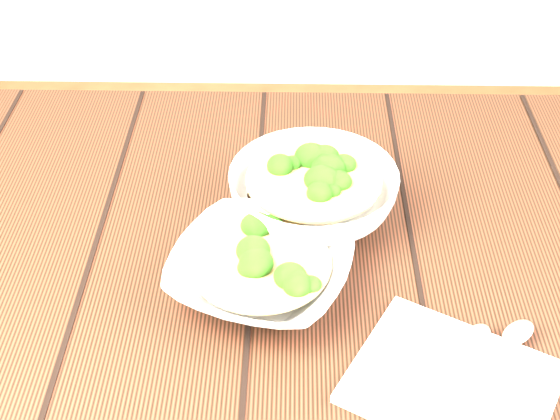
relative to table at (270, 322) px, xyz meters
The scene contains 7 objects.
table is the anchor object (origin of this frame).
soup_bowl_front 0.16m from the table, 98.14° to the right, with size 0.26×0.26×0.06m.
soup_bowl_back 0.19m from the table, 56.22° to the left, with size 0.24×0.24×0.08m.
trivet 0.15m from the table, 98.60° to the left, with size 0.10×0.10×0.02m, color black.
napkin 0.31m from the table, 45.32° to the right, with size 0.20×0.16×0.01m, color beige.
spoon_left 0.30m from the table, 38.91° to the right, with size 0.11×0.14×0.01m.
spoon_right 0.33m from the table, 31.85° to the right, with size 0.13×0.13×0.01m.
Camera 1 is at (0.03, -0.72, 1.40)m, focal length 50.00 mm.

